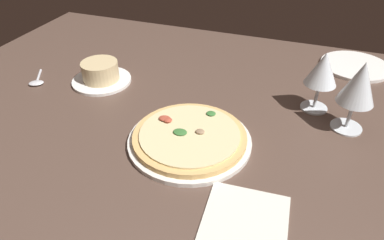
{
  "coord_description": "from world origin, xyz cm",
  "views": [
    {
      "loc": [
        22.21,
        -62.71,
        51.6
      ],
      "look_at": [
        0.96,
        -4.11,
        7.0
      ],
      "focal_mm": 32.55,
      "sensor_mm": 36.0,
      "label": 1
    }
  ],
  "objects_px": {
    "wine_glass_far": "(359,85)",
    "paper_menu": "(243,230)",
    "spoon": "(37,81)",
    "wine_glass_near": "(323,71)",
    "ramekin_on_saucer": "(101,74)",
    "side_plate": "(355,66)",
    "pizza_main": "(190,138)"
  },
  "relations": [
    {
      "from": "ramekin_on_saucer",
      "to": "pizza_main",
      "type": "bearing_deg",
      "value": -27.47
    },
    {
      "from": "wine_glass_near",
      "to": "spoon",
      "type": "height_order",
      "value": "wine_glass_near"
    },
    {
      "from": "ramekin_on_saucer",
      "to": "spoon",
      "type": "xyz_separation_m",
      "value": [
        -0.17,
        -0.07,
        -0.02
      ]
    },
    {
      "from": "wine_glass_near",
      "to": "side_plate",
      "type": "height_order",
      "value": "wine_glass_near"
    },
    {
      "from": "pizza_main",
      "to": "side_plate",
      "type": "height_order",
      "value": "pizza_main"
    },
    {
      "from": "wine_glass_far",
      "to": "spoon",
      "type": "bearing_deg",
      "value": -174.98
    },
    {
      "from": "wine_glass_near",
      "to": "paper_menu",
      "type": "relative_size",
      "value": 0.8
    },
    {
      "from": "ramekin_on_saucer",
      "to": "wine_glass_far",
      "type": "height_order",
      "value": "wine_glass_far"
    },
    {
      "from": "side_plate",
      "to": "spoon",
      "type": "bearing_deg",
      "value": -154.18
    },
    {
      "from": "pizza_main",
      "to": "side_plate",
      "type": "distance_m",
      "value": 0.61
    },
    {
      "from": "pizza_main",
      "to": "paper_menu",
      "type": "bearing_deg",
      "value": -48.79
    },
    {
      "from": "wine_glass_near",
      "to": "paper_menu",
      "type": "bearing_deg",
      "value": -101.14
    },
    {
      "from": "ramekin_on_saucer",
      "to": "spoon",
      "type": "bearing_deg",
      "value": -158.13
    },
    {
      "from": "pizza_main",
      "to": "side_plate",
      "type": "bearing_deg",
      "value": 55.74
    },
    {
      "from": "pizza_main",
      "to": "paper_menu",
      "type": "relative_size",
      "value": 1.44
    },
    {
      "from": "ramekin_on_saucer",
      "to": "wine_glass_near",
      "type": "xyz_separation_m",
      "value": [
        0.56,
        0.06,
        0.08
      ]
    },
    {
      "from": "ramekin_on_saucer",
      "to": "side_plate",
      "type": "relative_size",
      "value": 0.81
    },
    {
      "from": "wine_glass_far",
      "to": "spoon",
      "type": "height_order",
      "value": "wine_glass_far"
    },
    {
      "from": "wine_glass_far",
      "to": "side_plate",
      "type": "height_order",
      "value": "wine_glass_far"
    },
    {
      "from": "pizza_main",
      "to": "side_plate",
      "type": "xyz_separation_m",
      "value": [
        0.34,
        0.5,
        -0.01
      ]
    },
    {
      "from": "ramekin_on_saucer",
      "to": "paper_menu",
      "type": "distance_m",
      "value": 0.6
    },
    {
      "from": "paper_menu",
      "to": "spoon",
      "type": "relative_size",
      "value": 2.0
    },
    {
      "from": "wine_glass_far",
      "to": "paper_menu",
      "type": "relative_size",
      "value": 0.89
    },
    {
      "from": "ramekin_on_saucer",
      "to": "wine_glass_far",
      "type": "distance_m",
      "value": 0.64
    },
    {
      "from": "pizza_main",
      "to": "paper_menu",
      "type": "height_order",
      "value": "pizza_main"
    },
    {
      "from": "wine_glass_far",
      "to": "wine_glass_near",
      "type": "distance_m",
      "value": 0.1
    },
    {
      "from": "ramekin_on_saucer",
      "to": "spoon",
      "type": "height_order",
      "value": "ramekin_on_saucer"
    },
    {
      "from": "pizza_main",
      "to": "spoon",
      "type": "relative_size",
      "value": 2.86
    },
    {
      "from": "wine_glass_near",
      "to": "ramekin_on_saucer",
      "type": "bearing_deg",
      "value": -173.65
    },
    {
      "from": "ramekin_on_saucer",
      "to": "side_plate",
      "type": "bearing_deg",
      "value": 26.77
    },
    {
      "from": "side_plate",
      "to": "paper_menu",
      "type": "relative_size",
      "value": 1.08
    },
    {
      "from": "ramekin_on_saucer",
      "to": "wine_glass_far",
      "type": "bearing_deg",
      "value": 0.36
    }
  ]
}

